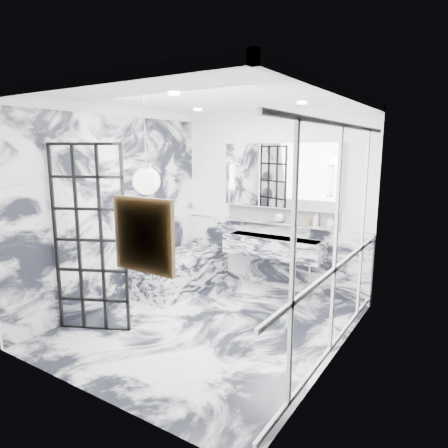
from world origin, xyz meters
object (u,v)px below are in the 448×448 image
Objects in this scene: trough_sink at (274,247)px; bathtub at (181,271)px; crittall_door at (90,240)px; mirror_cabinet at (280,176)px.

trough_sink is 1.55m from bathtub.
crittall_door is 1.43× the size of trough_sink.
mirror_cabinet is at bearing 37.86° from crittall_door.
crittall_door reaches higher than bathtub.
mirror_cabinet reaches higher than bathtub.
mirror_cabinet reaches higher than crittall_door.
crittall_door is 1.20× the size of mirror_cabinet.
crittall_door is 2.97m from mirror_cabinet.
trough_sink is at bearing 36.27° from crittall_door.
crittall_door reaches higher than trough_sink.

